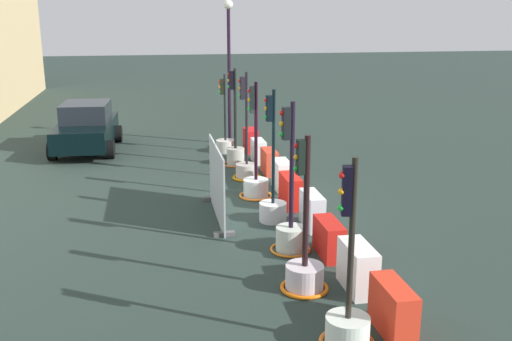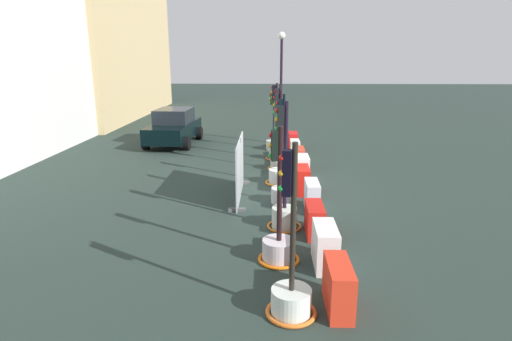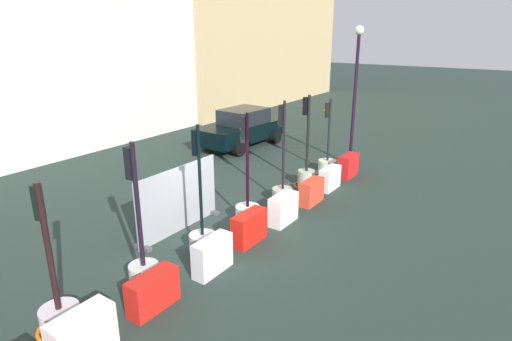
{
  "view_description": "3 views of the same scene",
  "coord_description": "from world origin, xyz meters",
  "px_view_note": "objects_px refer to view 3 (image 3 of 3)",
  "views": [
    {
      "loc": [
        -14.47,
        2.8,
        5.03
      ],
      "look_at": [
        -0.86,
        0.29,
        1.29
      ],
      "focal_mm": 40.97,
      "sensor_mm": 36.0,
      "label": 1
    },
    {
      "loc": [
        -13.03,
        0.35,
        4.28
      ],
      "look_at": [
        -2.35,
        0.66,
        1.38
      ],
      "focal_mm": 29.1,
      "sensor_mm": 36.0,
      "label": 2
    },
    {
      "loc": [
        -8.21,
        -6.67,
        5.39
      ],
      "look_at": [
        1.69,
        0.1,
        1.39
      ],
      "focal_mm": 29.9,
      "sensor_mm": 36.0,
      "label": 3
    }
  ],
  "objects_px": {
    "traffic_light_3": "(202,233)",
    "construction_barrier_2": "(153,292)",
    "traffic_light_6": "(306,171)",
    "construction_barrier_3": "(212,256)",
    "construction_barrier_4": "(249,228)",
    "traffic_light_7": "(327,160)",
    "traffic_light_5": "(283,190)",
    "car_black_sedan": "(242,128)",
    "traffic_light_2": "(143,264)",
    "traffic_light_4": "(247,208)",
    "construction_barrier_8": "(348,166)",
    "traffic_light_1": "(59,311)",
    "construction_barrier_6": "(311,192)",
    "construction_barrier_5": "(283,209)",
    "construction_barrier_7": "(330,178)",
    "construction_barrier_1": "(83,336)",
    "street_lamp_post": "(356,78)"
  },
  "relations": [
    {
      "from": "construction_barrier_5",
      "to": "construction_barrier_7",
      "type": "distance_m",
      "value": 3.31
    },
    {
      "from": "traffic_light_1",
      "to": "street_lamp_post",
      "type": "bearing_deg",
      "value": -1.74
    },
    {
      "from": "construction_barrier_8",
      "to": "construction_barrier_5",
      "type": "bearing_deg",
      "value": -179.22
    },
    {
      "from": "traffic_light_2",
      "to": "construction_barrier_4",
      "type": "bearing_deg",
      "value": -13.7
    },
    {
      "from": "construction_barrier_2",
      "to": "construction_barrier_4",
      "type": "distance_m",
      "value": 3.38
    },
    {
      "from": "traffic_light_4",
      "to": "construction_barrier_8",
      "type": "relative_size",
      "value": 3.13
    },
    {
      "from": "traffic_light_2",
      "to": "construction_barrier_3",
      "type": "height_order",
      "value": "traffic_light_2"
    },
    {
      "from": "construction_barrier_7",
      "to": "construction_barrier_1",
      "type": "bearing_deg",
      "value": -179.84
    },
    {
      "from": "traffic_light_1",
      "to": "construction_barrier_2",
      "type": "distance_m",
      "value": 1.72
    },
    {
      "from": "traffic_light_2",
      "to": "construction_barrier_7",
      "type": "distance_m",
      "value": 7.85
    },
    {
      "from": "traffic_light_2",
      "to": "construction_barrier_1",
      "type": "bearing_deg",
      "value": -158.74
    },
    {
      "from": "traffic_light_1",
      "to": "construction_barrier_8",
      "type": "height_order",
      "value": "traffic_light_1"
    },
    {
      "from": "construction_barrier_6",
      "to": "construction_barrier_2",
      "type": "bearing_deg",
      "value": 179.22
    },
    {
      "from": "traffic_light_6",
      "to": "car_black_sedan",
      "type": "relative_size",
      "value": 0.7
    },
    {
      "from": "traffic_light_3",
      "to": "construction_barrier_2",
      "type": "bearing_deg",
      "value": -162.56
    },
    {
      "from": "construction_barrier_4",
      "to": "construction_barrier_6",
      "type": "distance_m",
      "value": 3.32
    },
    {
      "from": "traffic_light_5",
      "to": "construction_barrier_6",
      "type": "xyz_separation_m",
      "value": [
        0.44,
        -0.82,
        -0.03
      ]
    },
    {
      "from": "traffic_light_7",
      "to": "construction_barrier_3",
      "type": "height_order",
      "value": "traffic_light_7"
    },
    {
      "from": "traffic_light_1",
      "to": "construction_barrier_6",
      "type": "height_order",
      "value": "traffic_light_1"
    },
    {
      "from": "traffic_light_4",
      "to": "construction_barrier_7",
      "type": "relative_size",
      "value": 3.19
    },
    {
      "from": "construction_barrier_5",
      "to": "construction_barrier_7",
      "type": "height_order",
      "value": "construction_barrier_5"
    },
    {
      "from": "traffic_light_1",
      "to": "traffic_light_5",
      "type": "relative_size",
      "value": 0.89
    },
    {
      "from": "traffic_light_2",
      "to": "construction_barrier_5",
      "type": "relative_size",
      "value": 3.21
    },
    {
      "from": "traffic_light_1",
      "to": "construction_barrier_7",
      "type": "height_order",
      "value": "traffic_light_1"
    },
    {
      "from": "traffic_light_3",
      "to": "construction_barrier_2",
      "type": "distance_m",
      "value": 2.44
    },
    {
      "from": "traffic_light_3",
      "to": "construction_barrier_7",
      "type": "xyz_separation_m",
      "value": [
        5.9,
        -0.75,
        -0.11
      ]
    },
    {
      "from": "traffic_light_3",
      "to": "traffic_light_4",
      "type": "height_order",
      "value": "traffic_light_3"
    },
    {
      "from": "construction_barrier_8",
      "to": "car_black_sedan",
      "type": "distance_m",
      "value": 6.2
    },
    {
      "from": "traffic_light_4",
      "to": "construction_barrier_4",
      "type": "height_order",
      "value": "traffic_light_4"
    },
    {
      "from": "construction_barrier_3",
      "to": "car_black_sedan",
      "type": "bearing_deg",
      "value": 32.65
    },
    {
      "from": "traffic_light_6",
      "to": "construction_barrier_2",
      "type": "xyz_separation_m",
      "value": [
        -8.05,
        -0.82,
        -0.16
      ]
    },
    {
      "from": "traffic_light_1",
      "to": "street_lamp_post",
      "type": "distance_m",
      "value": 13.26
    },
    {
      "from": "construction_barrier_2",
      "to": "construction_barrier_4",
      "type": "relative_size",
      "value": 0.99
    },
    {
      "from": "construction_barrier_2",
      "to": "traffic_light_6",
      "type": "bearing_deg",
      "value": 5.82
    },
    {
      "from": "traffic_light_6",
      "to": "construction_barrier_3",
      "type": "xyz_separation_m",
      "value": [
        -6.33,
        -0.93,
        -0.12
      ]
    },
    {
      "from": "traffic_light_2",
      "to": "traffic_light_1",
      "type": "bearing_deg",
      "value": 174.41
    },
    {
      "from": "traffic_light_5",
      "to": "car_black_sedan",
      "type": "distance_m",
      "value": 7.27
    },
    {
      "from": "traffic_light_1",
      "to": "construction_barrier_7",
      "type": "bearing_deg",
      "value": -5.6
    },
    {
      "from": "traffic_light_3",
      "to": "traffic_light_5",
      "type": "relative_size",
      "value": 0.99
    },
    {
      "from": "traffic_light_6",
      "to": "construction_barrier_7",
      "type": "bearing_deg",
      "value": -77.68
    },
    {
      "from": "traffic_light_5",
      "to": "traffic_light_6",
      "type": "distance_m",
      "value": 1.79
    },
    {
      "from": "traffic_light_6",
      "to": "traffic_light_7",
      "type": "height_order",
      "value": "traffic_light_6"
    },
    {
      "from": "construction_barrier_4",
      "to": "traffic_light_5",
      "type": "bearing_deg",
      "value": 13.84
    },
    {
      "from": "traffic_light_1",
      "to": "construction_barrier_4",
      "type": "relative_size",
      "value": 2.67
    },
    {
      "from": "traffic_light_7",
      "to": "construction_barrier_2",
      "type": "distance_m",
      "value": 10.03
    },
    {
      "from": "traffic_light_7",
      "to": "construction_barrier_2",
      "type": "relative_size",
      "value": 2.63
    },
    {
      "from": "traffic_light_5",
      "to": "car_black_sedan",
      "type": "xyz_separation_m",
      "value": [
        4.99,
        5.26,
        0.45
      ]
    },
    {
      "from": "traffic_light_3",
      "to": "street_lamp_post",
      "type": "height_order",
      "value": "street_lamp_post"
    },
    {
      "from": "traffic_light_3",
      "to": "construction_barrier_1",
      "type": "xyz_separation_m",
      "value": [
        -3.95,
        -0.78,
        -0.06
      ]
    },
    {
      "from": "traffic_light_4",
      "to": "traffic_light_6",
      "type": "bearing_deg",
      "value": 0.52
    }
  ]
}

